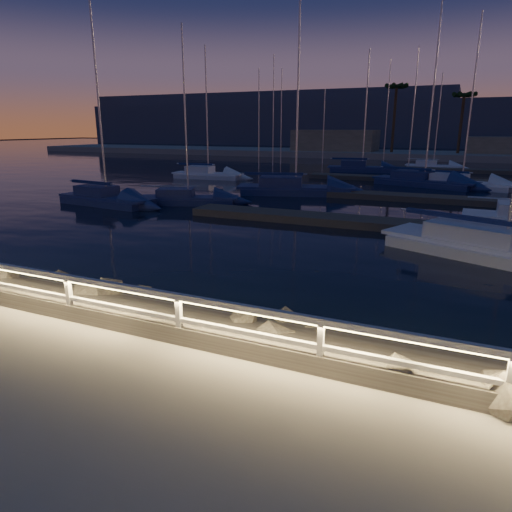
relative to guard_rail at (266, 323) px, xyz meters
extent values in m
plane|color=gray|center=(0.07, 0.00, -0.77)|extent=(400.00, 400.00, 0.00)
cube|color=gray|center=(0.07, -2.50, -0.87)|extent=(240.00, 5.00, 0.20)
cube|color=slate|center=(0.07, 1.50, -1.07)|extent=(240.00, 3.45, 1.29)
plane|color=black|center=(0.07, 80.00, -1.37)|extent=(320.00, 320.00, 0.00)
plane|color=black|center=(0.07, 0.00, -1.97)|extent=(400.00, 400.00, 0.00)
cube|color=silver|center=(-4.93, 0.00, -0.27)|extent=(0.11, 0.11, 1.00)
cube|color=silver|center=(-1.93, 0.00, -0.27)|extent=(0.11, 0.11, 1.00)
cube|color=silver|center=(1.07, 0.00, -0.27)|extent=(0.11, 0.11, 1.00)
cube|color=silver|center=(4.07, 0.00, -0.27)|extent=(0.11, 0.11, 1.00)
cube|color=silver|center=(0.07, 0.00, 0.23)|extent=(44.00, 0.12, 0.12)
cube|color=silver|center=(0.07, 0.00, -0.27)|extent=(44.00, 0.09, 0.09)
cube|color=#F3D56D|center=(0.07, -0.02, 0.15)|extent=(44.00, 0.04, 0.03)
sphere|color=slate|center=(4.18, 0.17, -0.71)|extent=(1.02, 1.02, 1.02)
sphere|color=slate|center=(0.21, 2.13, -1.12)|extent=(0.76, 0.76, 0.76)
cube|color=#575048|center=(0.07, 16.00, -1.17)|extent=(22.00, 2.00, 0.40)
cube|color=#575048|center=(0.07, 26.00, -1.17)|extent=(22.00, 2.00, 0.40)
cube|color=#575048|center=(0.07, 38.00, -1.17)|extent=(22.00, 2.00, 0.40)
cube|color=#575048|center=(0.07, 50.00, -1.17)|extent=(22.00, 2.00, 0.40)
cube|color=gray|center=(0.07, 74.00, -0.97)|extent=(160.00, 14.00, 1.20)
cube|color=gray|center=(-17.93, 74.00, 1.03)|extent=(14.00, 8.00, 4.00)
cube|color=gray|center=(8.07, 75.00, 0.53)|extent=(10.00, 6.00, 3.00)
cylinder|color=brown|center=(-7.93, 72.00, 4.88)|extent=(0.44, 0.44, 10.50)
cylinder|color=brown|center=(2.07, 73.00, 4.13)|extent=(0.44, 0.44, 9.00)
cube|color=#3A425A|center=(0.07, 130.00, 3.23)|extent=(220.00, 30.00, 14.00)
cube|color=#3A425A|center=(-59.93, 140.00, 5.23)|extent=(120.00, 25.00, 18.00)
cube|color=navy|center=(-18.01, 15.92, -1.22)|extent=(6.88, 2.97, 0.57)
cube|color=navy|center=(-18.01, 15.92, -0.86)|extent=(7.39, 2.71, 0.15)
cube|color=navy|center=(-18.93, 16.02, -0.50)|extent=(2.77, 1.95, 0.67)
cylinder|color=silver|center=(-18.01, 15.92, 5.03)|extent=(0.12, 0.12, 11.58)
cylinder|color=silver|center=(-19.39, 16.08, 0.01)|extent=(4.15, 0.56, 0.08)
cube|color=navy|center=(-13.32, 18.38, -1.22)|extent=(6.32, 4.11, 0.47)
cube|color=navy|center=(-13.32, 18.38, -0.93)|extent=(6.68, 4.02, 0.13)
cube|color=navy|center=(-14.09, 18.07, -0.63)|extent=(2.73, 2.27, 0.55)
cylinder|color=silver|center=(-13.32, 18.38, 4.38)|extent=(0.10, 0.10, 10.44)
cylinder|color=silver|center=(-14.48, 17.91, -0.20)|extent=(3.51, 1.47, 0.07)
cube|color=white|center=(4.87, 12.00, -1.22)|extent=(9.02, 5.97, 0.58)
cube|color=white|center=(4.87, 12.00, -0.86)|extent=(9.52, 5.85, 0.16)
cube|color=white|center=(3.77, 12.46, -0.49)|extent=(3.91, 3.27, 0.68)
cylinder|color=silver|center=(3.22, 12.70, 0.03)|extent=(4.98, 2.16, 0.08)
cube|color=white|center=(-19.93, 32.57, -1.22)|extent=(6.85, 2.73, 0.57)
cube|color=white|center=(-19.93, 32.57, -0.86)|extent=(7.38, 2.44, 0.16)
cube|color=white|center=(-20.86, 32.51, -0.50)|extent=(2.73, 1.87, 0.67)
cylinder|color=silver|center=(-19.93, 32.57, 5.06)|extent=(0.12, 0.12, 11.64)
cylinder|color=silver|center=(-21.32, 32.47, 0.02)|extent=(4.18, 0.40, 0.08)
cube|color=navy|center=(-8.36, 25.63, -1.22)|extent=(8.52, 4.91, 0.63)
cube|color=navy|center=(-8.36, 25.63, -0.82)|extent=(9.05, 4.72, 0.17)
cube|color=navy|center=(-9.43, 25.30, -0.42)|extent=(3.59, 2.84, 0.74)
cylinder|color=silver|center=(-8.36, 25.63, 6.31)|extent=(0.14, 0.14, 14.04)
cylinder|color=silver|center=(-9.97, 25.14, 0.15)|extent=(4.87, 1.54, 0.09)
cube|color=navy|center=(0.15, 34.92, -1.22)|extent=(8.59, 5.30, 0.59)
cube|color=navy|center=(0.15, 34.92, -0.85)|extent=(9.09, 5.14, 0.16)
cube|color=navy|center=(-0.91, 35.30, -0.48)|extent=(3.67, 2.98, 0.69)
cylinder|color=silver|center=(0.15, 34.92, 6.33)|extent=(0.13, 0.13, 14.15)
cylinder|color=silver|center=(-1.45, 35.49, 0.06)|extent=(4.83, 1.79, 0.09)
cube|color=white|center=(3.12, 34.75, -1.22)|extent=(7.79, 4.06, 0.53)
cube|color=white|center=(3.12, 34.75, -0.88)|extent=(8.31, 3.84, 0.15)
cube|color=white|center=(2.12, 34.98, -0.54)|extent=(3.23, 2.45, 0.63)
cylinder|color=silver|center=(3.12, 34.75, 5.66)|extent=(0.12, 0.12, 12.89)
cylinder|color=silver|center=(1.61, 35.09, -0.06)|extent=(4.54, 1.11, 0.08)
cube|color=navy|center=(-7.43, 45.93, -1.22)|extent=(7.39, 3.43, 0.60)
cube|color=navy|center=(-7.43, 45.93, -0.84)|extent=(7.92, 3.17, 0.16)
cube|color=navy|center=(-8.40, 45.78, -0.46)|extent=(3.00, 2.18, 0.71)
cylinder|color=silver|center=(-7.43, 45.93, 5.44)|extent=(0.13, 0.13, 12.34)
cylinder|color=silver|center=(-8.89, 45.71, 0.09)|extent=(4.40, 0.77, 0.09)
cube|color=white|center=(-0.24, 53.25, -1.22)|extent=(6.10, 2.22, 0.47)
cube|color=white|center=(-0.24, 53.25, -0.92)|extent=(6.59, 1.94, 0.13)
cube|color=white|center=(-1.08, 53.28, -0.63)|extent=(2.40, 1.59, 0.56)
cylinder|color=silver|center=(-0.24, 53.25, 4.40)|extent=(0.10, 0.10, 10.48)
cylinder|color=silver|center=(-1.50, 53.30, -0.20)|extent=(3.77, 0.20, 0.07)
camera|label=1|loc=(3.04, -7.25, 3.52)|focal=32.00mm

